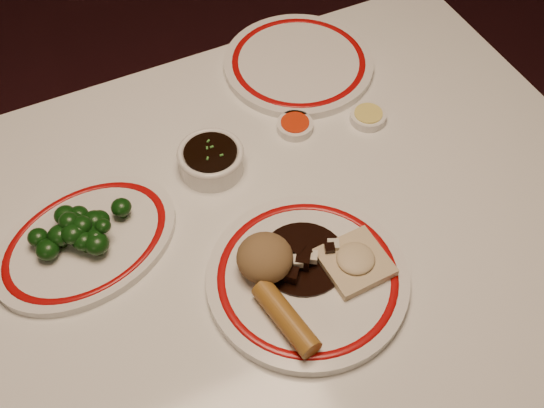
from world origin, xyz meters
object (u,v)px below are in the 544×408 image
(rice_mound, at_px, (265,258))
(stirfry_heap, at_px, (301,258))
(dining_table, at_px, (264,271))
(fried_wonton, at_px, (355,261))
(broccoli_plate, at_px, (86,242))
(broccoli_pile, at_px, (79,229))
(soy_bowl, at_px, (211,160))
(spring_roll, at_px, (286,318))
(main_plate, at_px, (307,279))

(rice_mound, xyz_separation_m, stirfry_heap, (0.05, -0.01, -0.02))
(dining_table, relative_size, fried_wonton, 12.50)
(fried_wonton, distance_m, broccoli_plate, 0.41)
(broccoli_pile, bearing_deg, soy_bowl, 13.30)
(rice_mound, distance_m, spring_roll, 0.10)
(dining_table, bearing_deg, stirfry_heap, -68.28)
(stirfry_heap, bearing_deg, main_plate, -95.33)
(main_plate, bearing_deg, broccoli_plate, 143.06)
(dining_table, distance_m, soy_bowl, 0.20)
(rice_mound, xyz_separation_m, fried_wonton, (0.12, -0.05, -0.02))
(broccoli_plate, bearing_deg, broccoli_pile, 122.15)
(main_plate, bearing_deg, dining_table, 104.65)
(main_plate, xyz_separation_m, rice_mound, (-0.05, 0.04, 0.04))
(fried_wonton, height_order, broccoli_plate, fried_wonton)
(broccoli_pile, bearing_deg, main_plate, -37.25)
(spring_roll, bearing_deg, rice_mound, 73.23)
(rice_mound, distance_m, fried_wonton, 0.13)
(broccoli_plate, bearing_deg, spring_roll, -51.09)
(dining_table, relative_size, main_plate, 3.36)
(spring_roll, distance_m, broccoli_plate, 0.34)
(rice_mound, bearing_deg, dining_table, 66.77)
(main_plate, bearing_deg, fried_wonton, -10.68)
(broccoli_plate, bearing_deg, stirfry_heap, -32.89)
(stirfry_heap, xyz_separation_m, soy_bowl, (-0.04, 0.24, -0.01))
(dining_table, height_order, rice_mound, rice_mound)
(soy_bowl, bearing_deg, dining_table, -84.72)
(rice_mound, relative_size, broccoli_plate, 0.24)
(soy_bowl, bearing_deg, broccoli_pile, -166.70)
(fried_wonton, bearing_deg, soy_bowl, 111.84)
(spring_roll, distance_m, broccoli_pile, 0.34)
(broccoli_pile, bearing_deg, dining_table, -24.18)
(main_plate, xyz_separation_m, soy_bowl, (-0.04, 0.27, 0.01))
(main_plate, distance_m, broccoli_plate, 0.34)
(rice_mound, bearing_deg, main_plate, -36.95)
(stirfry_heap, distance_m, broccoli_plate, 0.33)
(broccoli_plate, bearing_deg, soy_bowl, 14.48)
(rice_mound, bearing_deg, soy_bowl, 87.52)
(dining_table, bearing_deg, broccoli_plate, 156.43)
(dining_table, bearing_deg, main_plate, -75.35)
(fried_wonton, bearing_deg, broccoli_plate, 147.54)
(broccoli_plate, distance_m, broccoli_pile, 0.03)
(main_plate, distance_m, soy_bowl, 0.27)
(dining_table, xyz_separation_m, soy_bowl, (-0.02, 0.17, 0.11))
(broccoli_pile, xyz_separation_m, soy_bowl, (0.24, 0.06, -0.02))
(dining_table, distance_m, spring_roll, 0.20)
(main_plate, relative_size, spring_roll, 2.95)
(stirfry_heap, height_order, soy_bowl, stirfry_heap)
(main_plate, bearing_deg, spring_roll, -139.07)
(main_plate, bearing_deg, rice_mound, 143.05)
(dining_table, distance_m, broccoli_plate, 0.29)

